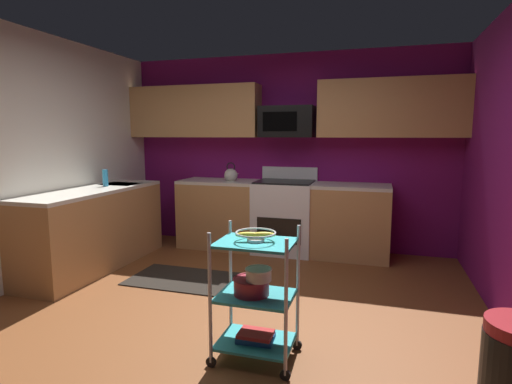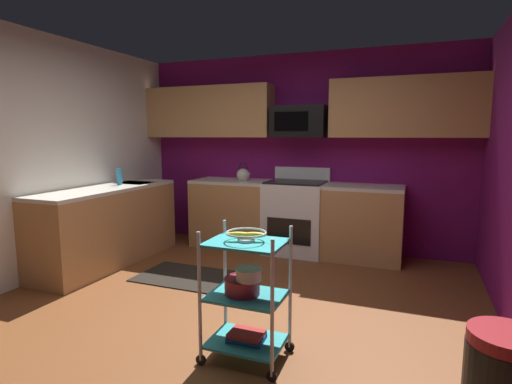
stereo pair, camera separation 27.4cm
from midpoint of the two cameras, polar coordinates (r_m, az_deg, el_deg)
The scene contains 15 objects.
floor at distance 3.61m, azimuth -7.12°, elevation -17.47°, with size 4.40×4.80×0.04m, color brown.
wall_back at distance 5.57m, azimuth 2.89°, elevation 5.63°, with size 4.52×0.06×2.60m, color #6B1156.
wall_left at distance 4.66m, azimuth -33.45°, elevation 3.86°, with size 0.06×4.80×2.60m, color silver.
counter_run at distance 5.13m, azimuth -8.22°, elevation -4.06°, with size 3.58×2.55×0.92m.
oven_range at distance 5.34m, azimuth 2.58°, elevation -3.36°, with size 0.76×0.65×1.10m.
upper_cabinets at distance 5.39m, azimuth 2.29°, elevation 11.40°, with size 4.40×0.33×0.70m.
microwave at distance 5.34m, azimuth 2.94°, elevation 9.82°, with size 0.70×0.39×0.40m.
rolling_cart at distance 2.83m, azimuth -2.90°, elevation -14.38°, with size 0.57×0.41×0.91m.
fruit_bowl at distance 2.70m, azimuth -2.97°, elevation -6.02°, with size 0.27×0.27×0.07m.
mixing_bowl_large at distance 2.81m, azimuth -3.51°, elevation -13.05°, with size 0.25×0.25×0.11m.
mixing_bowl_small at distance 2.74m, azimuth -2.57°, elevation -11.45°, with size 0.18×0.18×0.08m.
book_stack at distance 2.95m, azimuth -2.86°, elevation -19.65°, with size 0.25×0.18×0.06m.
kettle at distance 5.49m, azimuth -4.97°, elevation 2.40°, with size 0.21×0.18×0.26m.
dish_soap_bottle at distance 5.24m, azimuth -21.84°, elevation 1.84°, with size 0.06×0.06×0.20m, color #2D8CBF.
floor_rug at distance 4.53m, azimuth -12.11°, elevation -11.85°, with size 1.10×0.70×0.01m, color black.
Camera 1 is at (1.22, -3.01, 1.53)m, focal length 28.47 mm.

